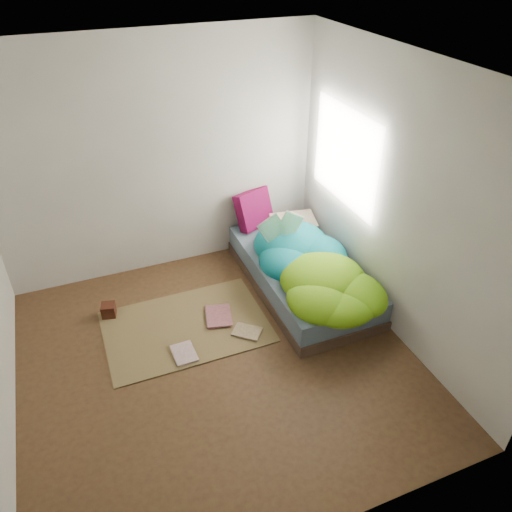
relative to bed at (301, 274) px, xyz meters
The scene contains 12 objects.
ground 1.43m from the bed, 149.45° to the right, with size 3.50×3.50×0.00m, color #442C1A.
room_walls 2.02m from the bed, 149.42° to the right, with size 3.54×3.54×2.62m.
bed is the anchor object (origin of this frame).
duvet 0.41m from the bed, 90.00° to the right, with size 0.96×1.84×0.34m, color #076B78, non-canonical shape.
rug 1.39m from the bed, behind, with size 1.60×1.10×0.01m, color brown.
pillow_floral 0.75m from the bed, 72.28° to the left, with size 0.52×0.32×0.12m, color beige.
pillow_magenta 1.01m from the bed, 102.25° to the left, with size 0.45×0.14×0.45m, color #51052B.
open_book 0.69m from the bed, 131.17° to the left, with size 0.42×0.09×0.25m, color green, non-canonical shape.
wooden_box 2.08m from the bed, behind, with size 0.14×0.14×0.14m, color black.
floor_book_a 1.69m from the bed, 161.12° to the right, with size 0.21×0.28×0.02m, color silver.
floor_book_b 1.17m from the bed, behind, with size 0.26×0.35×0.03m, color #B7696D.
floor_book_c 1.07m from the bed, 147.85° to the right, with size 0.20×0.27×0.02m, color tan.
Camera 1 is at (-0.91, -3.20, 3.40)m, focal length 35.00 mm.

